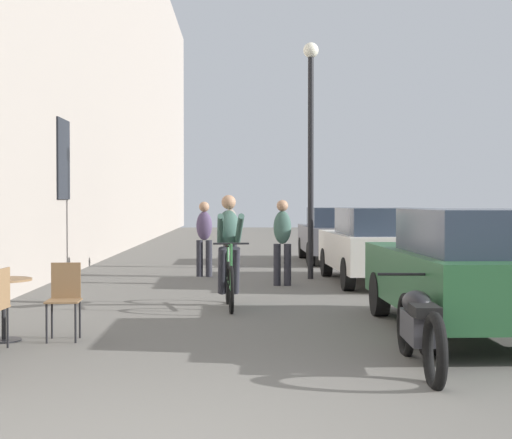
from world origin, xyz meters
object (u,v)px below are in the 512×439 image
street_lamp (311,129)px  parked_car_third (336,234)px  pedestrian_far (230,230)px  cyclist_on_bicycle (229,254)px  pedestrian_mid (204,234)px  parked_motorcycle (419,327)px  cafe_chair_mid_toward_street (65,295)px  pedestrian_near (282,237)px  parked_car_nearest (470,269)px  cafe_table_mid (4,296)px  parked_car_second (377,244)px

street_lamp → parked_car_third: street_lamp is taller
pedestrian_far → cyclist_on_bicycle: bearing=-89.5°
pedestrian_mid → parked_motorcycle: pedestrian_mid is taller
cyclist_on_bicycle → pedestrian_mid: 4.90m
cafe_chair_mid_toward_street → pedestrian_mid: bearing=80.5°
pedestrian_near → cyclist_on_bicycle: bearing=-108.0°
pedestrian_mid → parked_motorcycle: size_ratio=0.75×
cafe_chair_mid_toward_street → pedestrian_near: size_ratio=0.54×
parked_car_nearest → parked_motorcycle: bearing=-118.6°
cyclist_on_bicycle → parked_motorcycle: bearing=-67.1°
cafe_chair_mid_toward_street → parked_car_third: 12.51m
parked_car_nearest → parked_motorcycle: (-1.07, -1.96, -0.38)m
cyclist_on_bicycle → pedestrian_near: bearing=72.0°
pedestrian_far → cafe_table_mid: bearing=-104.1°
cafe_chair_mid_toward_street → parked_motorcycle: cafe_chair_mid_toward_street is taller
pedestrian_near → parked_motorcycle: (0.90, -7.48, -0.52)m
pedestrian_near → parked_car_second: 1.93m
parked_car_third → pedestrian_near: bearing=-106.7°
cafe_chair_mid_toward_street → pedestrian_far: size_ratio=0.54×
cafe_table_mid → parked_motorcycle: size_ratio=0.34×
parked_car_third → cyclist_on_bicycle: bearing=-107.1°
parked_car_nearest → cyclist_on_bicycle: bearing=139.9°
cafe_table_mid → cyclist_on_bicycle: cyclist_on_bicycle is taller
pedestrian_mid → cyclist_on_bicycle: bearing=-83.0°
pedestrian_near → parked_motorcycle: 7.55m
pedestrian_far → parked_motorcycle: pedestrian_far is taller
pedestrian_near → street_lamp: street_lamp is taller
pedestrian_mid → pedestrian_far: bearing=76.7°
parked_motorcycle → parked_car_second: bearing=82.8°
parked_car_second → parked_motorcycle: 7.94m
cafe_table_mid → parked_car_second: (5.43, 6.27, 0.25)m
parked_car_nearest → parked_car_third: parked_car_nearest is taller
street_lamp → parked_motorcycle: 9.17m
parked_car_nearest → parked_car_second: 5.90m
pedestrian_far → street_lamp: size_ratio=0.34×
street_lamp → cafe_chair_mid_toward_street: bearing=-116.4°
cafe_table_mid → street_lamp: street_lamp is taller
cafe_table_mid → pedestrian_near: bearing=58.9°
cyclist_on_bicycle → parked_car_third: bearing=72.9°
cafe_chair_mid_toward_street → cyclist_on_bicycle: cyclist_on_bicycle is taller
parked_car_second → pedestrian_near: bearing=-168.3°
street_lamp → parked_car_second: bearing=-35.9°
parked_car_third → parked_car_second: bearing=-88.5°
cafe_table_mid → parked_car_nearest: size_ratio=0.17×
cyclist_on_bicycle → parked_motorcycle: (1.88, -4.45, -0.41)m
cafe_table_mid → parked_car_third: (5.28, 11.70, 0.23)m
pedestrian_far → parked_motorcycle: 11.74m
street_lamp → cyclist_on_bicycle: bearing=-110.8°
cafe_table_mid → pedestrian_mid: pedestrian_mid is taller
cafe_chair_mid_toward_street → street_lamp: 8.32m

